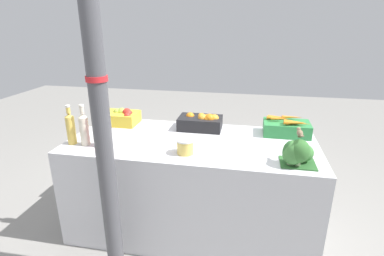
% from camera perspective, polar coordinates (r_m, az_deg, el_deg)
% --- Properties ---
extents(ground_plane, '(10.00, 10.00, 0.00)m').
position_cam_1_polar(ground_plane, '(2.68, -0.00, -17.99)').
color(ground_plane, gray).
extents(market_table, '(1.87, 0.84, 0.78)m').
position_cam_1_polar(market_table, '(2.46, -0.00, -10.79)').
color(market_table, silver).
rests_on(market_table, ground_plane).
extents(support_pole, '(0.12, 0.12, 2.67)m').
position_cam_1_polar(support_pole, '(1.69, -17.66, 8.51)').
color(support_pole, '#4C4C51').
rests_on(support_pole, ground_plane).
extents(apple_crate, '(0.36, 0.23, 0.14)m').
position_cam_1_polar(apple_crate, '(2.72, -13.78, 2.08)').
color(apple_crate, gold).
rests_on(apple_crate, market_table).
extents(orange_crate, '(0.36, 0.23, 0.14)m').
position_cam_1_polar(orange_crate, '(2.51, 1.80, 1.19)').
color(orange_crate, black).
rests_on(orange_crate, market_table).
extents(carrot_crate, '(0.36, 0.23, 0.14)m').
position_cam_1_polar(carrot_crate, '(2.50, 17.58, 0.11)').
color(carrot_crate, '#2D8442').
rests_on(carrot_crate, market_table).
extents(broccoli_pile, '(0.22, 0.20, 0.18)m').
position_cam_1_polar(broccoli_pile, '(1.98, 19.30, -4.46)').
color(broccoli_pile, '#2D602D').
rests_on(broccoli_pile, market_table).
extents(juice_bottle_golden, '(0.06, 0.06, 0.29)m').
position_cam_1_polar(juice_bottle_golden, '(2.36, -22.10, 0.04)').
color(juice_bottle_golden, gold).
rests_on(juice_bottle_golden, market_table).
extents(juice_bottle_cloudy, '(0.06, 0.06, 0.30)m').
position_cam_1_polar(juice_bottle_cloudy, '(2.30, -19.86, -0.06)').
color(juice_bottle_cloudy, beige).
rests_on(juice_bottle_cloudy, market_table).
extents(juice_bottle_ruby, '(0.07, 0.07, 0.29)m').
position_cam_1_polar(juice_bottle_ruby, '(2.25, -17.46, -0.32)').
color(juice_bottle_ruby, '#B2333D').
rests_on(juice_bottle_ruby, market_table).
extents(pickle_jar, '(0.12, 0.12, 0.10)m').
position_cam_1_polar(pickle_jar, '(2.05, -1.32, -3.51)').
color(pickle_jar, '#DBBC56').
rests_on(pickle_jar, market_table).
extents(sparrow_bird, '(0.04, 0.14, 0.05)m').
position_cam_1_polar(sparrow_bird, '(1.97, 19.85, -0.85)').
color(sparrow_bird, '#4C3D2D').
rests_on(sparrow_bird, broccoli_pile).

